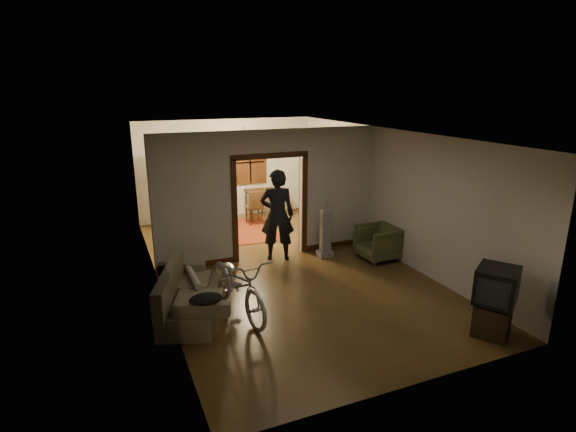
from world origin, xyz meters
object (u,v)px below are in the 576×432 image
sofa (191,290)px  person (277,215)px  armchair (378,242)px  locker (178,189)px  bicycle (238,284)px  desk (265,204)px

sofa → person: 2.91m
sofa → person: size_ratio=0.92×
armchair → person: bearing=-114.0°
armchair → locker: size_ratio=0.42×
bicycle → locker: locker is taller
sofa → bicycle: bicycle is taller
sofa → locker: locker is taller
person → desk: (0.87, 3.15, -0.59)m
sofa → person: person is taller
person → desk: bearing=-85.6°
bicycle → desk: bearing=57.2°
armchair → locker: 5.69m
person → desk: person is taller
desk → locker: bearing=-175.5°
bicycle → armchair: (3.54, 1.19, -0.15)m
armchair → person: person is taller
sofa → armchair: 4.37m
person → locker: size_ratio=1.03×
sofa → bicycle: size_ratio=0.93×
bicycle → locker: (-0.02, 5.58, 0.45)m
sofa → person: bearing=58.4°
person → locker: 3.86m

